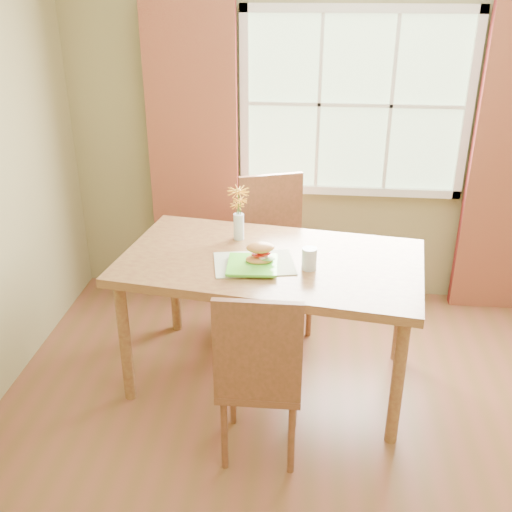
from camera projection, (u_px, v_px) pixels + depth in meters
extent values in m
cube|color=brown|center=(352.00, 463.00, 3.18)|extent=(4.20, 3.80, 0.02)
cube|color=#8F8656|center=(353.00, 125.00, 4.31)|extent=(4.20, 0.02, 2.70)
cube|color=#B1D29F|center=(355.00, 105.00, 4.22)|extent=(1.50, 0.02, 1.20)
cube|color=white|center=(362.00, 8.00, 3.92)|extent=(1.62, 0.04, 0.06)
cube|color=white|center=(349.00, 191.00, 4.46)|extent=(1.62, 0.04, 0.06)
cube|color=white|center=(244.00, 103.00, 4.26)|extent=(0.06, 0.04, 1.32)
cube|color=white|center=(469.00, 108.00, 4.12)|extent=(0.06, 0.04, 1.32)
cube|color=white|center=(355.00, 105.00, 4.19)|extent=(1.50, 0.03, 0.02)
cube|color=maroon|center=(194.00, 159.00, 4.40)|extent=(0.65, 0.08, 2.20)
cube|color=olive|center=(271.00, 262.00, 3.49)|extent=(1.85, 1.21, 0.05)
cylinder|color=olive|center=(125.00, 342.00, 3.49)|extent=(0.07, 0.07, 0.79)
cylinder|color=olive|center=(397.00, 382.00, 3.15)|extent=(0.07, 0.07, 0.79)
cylinder|color=olive|center=(174.00, 280.00, 4.19)|extent=(0.07, 0.07, 0.79)
cylinder|color=olive|center=(402.00, 307.00, 3.85)|extent=(0.07, 0.07, 0.79)
cube|color=brown|center=(261.00, 378.00, 3.08)|extent=(0.42, 0.42, 0.04)
cube|color=brown|center=(257.00, 352.00, 2.79)|extent=(0.42, 0.04, 0.54)
cylinder|color=brown|center=(224.00, 434.00, 3.05)|extent=(0.04, 0.04, 0.43)
cylinder|color=brown|center=(291.00, 439.00, 3.02)|extent=(0.04, 0.04, 0.43)
cylinder|color=brown|center=(233.00, 392.00, 3.35)|extent=(0.04, 0.04, 0.43)
cylinder|color=brown|center=(294.00, 396.00, 3.33)|extent=(0.04, 0.04, 0.43)
cube|color=brown|center=(277.00, 266.00, 4.18)|extent=(0.58, 0.58, 0.04)
cube|color=brown|center=(270.00, 214.00, 4.23)|extent=(0.44, 0.19, 0.58)
cylinder|color=brown|center=(258.00, 313.00, 4.09)|extent=(0.04, 0.04, 0.47)
cylinder|color=brown|center=(309.00, 307.00, 4.17)|extent=(0.04, 0.04, 0.47)
cylinder|color=brown|center=(246.00, 289.00, 4.41)|extent=(0.04, 0.04, 0.47)
cylinder|color=brown|center=(294.00, 283.00, 4.49)|extent=(0.04, 0.04, 0.47)
cube|color=beige|center=(254.00, 263.00, 3.40)|extent=(0.51, 0.41, 0.01)
cube|color=#5EE138|center=(252.00, 266.00, 3.35)|extent=(0.29, 0.29, 0.01)
ellipsoid|color=#EDA951|center=(260.00, 259.00, 3.37)|extent=(0.18, 0.14, 0.04)
ellipsoid|color=#4C8C2D|center=(267.00, 259.00, 3.34)|extent=(0.09, 0.06, 0.01)
cylinder|color=red|center=(259.00, 254.00, 3.35)|extent=(0.08, 0.08, 0.01)
cylinder|color=red|center=(264.00, 252.00, 3.35)|extent=(0.08, 0.08, 0.01)
ellipsoid|color=#EDA951|center=(260.00, 248.00, 3.34)|extent=(0.18, 0.14, 0.06)
cylinder|color=silver|center=(309.00, 259.00, 3.32)|extent=(0.08, 0.08, 0.13)
cylinder|color=silver|center=(309.00, 260.00, 3.33)|extent=(0.07, 0.07, 0.11)
cylinder|color=silver|center=(239.00, 227.00, 3.69)|extent=(0.07, 0.07, 0.16)
cylinder|color=silver|center=(239.00, 233.00, 3.71)|extent=(0.06, 0.06, 0.08)
cylinder|color=#3D7028|center=(239.00, 216.00, 3.66)|extent=(0.01, 0.01, 0.31)
cylinder|color=#3D7028|center=(240.00, 220.00, 3.67)|extent=(0.01, 0.01, 0.25)
cylinder|color=#3D7028|center=(237.00, 222.00, 3.69)|extent=(0.01, 0.01, 0.22)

